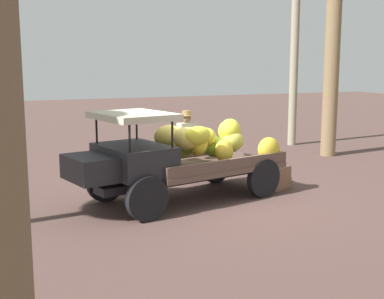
% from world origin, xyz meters
% --- Properties ---
extents(ground_plane, '(60.00, 60.00, 0.00)m').
position_xyz_m(ground_plane, '(0.00, 0.00, 0.00)').
color(ground_plane, brown).
extents(truck, '(4.65, 2.51, 1.84)m').
position_xyz_m(truck, '(0.59, -0.09, 0.94)').
color(truck, black).
rests_on(truck, ground).
extents(farmer, '(0.52, 0.48, 1.65)m').
position_xyz_m(farmer, '(-0.34, -1.81, 0.94)').
color(farmer, '#333F45').
rests_on(farmer, ground).
extents(wooden_crate, '(0.70, 0.59, 0.49)m').
position_xyz_m(wooden_crate, '(-1.81, -0.21, 0.24)').
color(wooden_crate, '#875B44').
rests_on(wooden_crate, ground).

